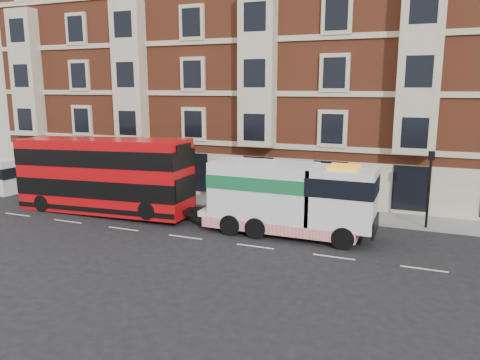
# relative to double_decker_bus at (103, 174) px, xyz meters

# --- Properties ---
(ground) EXTENTS (120.00, 120.00, 0.00)m
(ground) POSITION_rel_double_decker_bus_xyz_m (7.16, -2.43, -2.52)
(ground) COLOR black
(ground) RESTS_ON ground
(sidewalk) EXTENTS (90.00, 3.00, 0.15)m
(sidewalk) POSITION_rel_double_decker_bus_xyz_m (7.16, 5.07, -2.45)
(sidewalk) COLOR slate
(sidewalk) RESTS_ON ground
(victorian_terrace) EXTENTS (45.00, 12.00, 20.40)m
(victorian_terrace) POSITION_rel_double_decker_bus_xyz_m (7.66, 12.57, 7.54)
(victorian_terrace) COLOR brown
(victorian_terrace) RESTS_ON ground
(lamp_post_west) EXTENTS (0.35, 0.15, 4.35)m
(lamp_post_west) POSITION_rel_double_decker_bus_xyz_m (1.16, 3.77, 0.15)
(lamp_post_west) COLOR black
(lamp_post_west) RESTS_ON sidewalk
(lamp_post_east) EXTENTS (0.35, 0.15, 4.35)m
(lamp_post_east) POSITION_rel_double_decker_bus_xyz_m (19.16, 3.77, 0.15)
(lamp_post_east) COLOR black
(lamp_post_east) RESTS_ON sidewalk
(double_decker_bus) EXTENTS (11.77, 2.70, 4.76)m
(double_decker_bus) POSITION_rel_double_decker_bus_xyz_m (0.00, 0.00, 0.00)
(double_decker_bus) COLOR #BD0A0E
(double_decker_bus) RESTS_ON ground
(tow_truck) EXTENTS (9.42, 2.78, 3.93)m
(tow_truck) POSITION_rel_double_decker_bus_xyz_m (12.06, 0.00, -0.44)
(tow_truck) COLOR silver
(tow_truck) RESTS_ON ground
(pedestrian) EXTENTS (0.65, 0.57, 1.50)m
(pedestrian) POSITION_rel_double_decker_bus_xyz_m (-2.37, 3.72, -1.62)
(pedestrian) COLOR black
(pedestrian) RESTS_ON sidewalk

